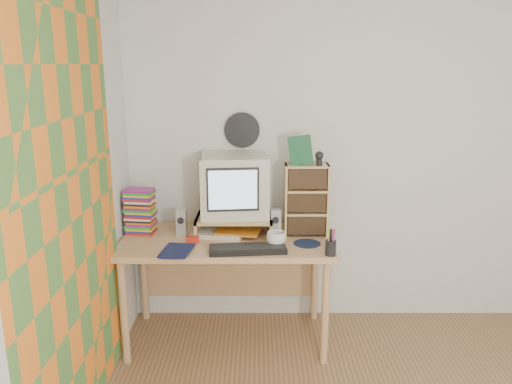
{
  "coord_description": "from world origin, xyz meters",
  "views": [
    {
      "loc": [
        -0.82,
        -1.78,
        1.89
      ],
      "look_at": [
        -0.83,
        1.33,
        1.08
      ],
      "focal_mm": 35.0,
      "sensor_mm": 36.0,
      "label": 1
    }
  ],
  "objects_px": {
    "desk": "(227,253)",
    "crt_monitor": "(234,185)",
    "cd_rack": "(306,200)",
    "mug": "(276,239)",
    "dvd_stack": "(140,214)",
    "diary": "(163,248)",
    "keyboard": "(248,249)"
  },
  "relations": [
    {
      "from": "desk",
      "to": "crt_monitor",
      "type": "distance_m",
      "value": 0.47
    },
    {
      "from": "cd_rack",
      "to": "mug",
      "type": "xyz_separation_m",
      "value": [
        -0.21,
        -0.24,
        -0.2
      ]
    },
    {
      "from": "dvd_stack",
      "to": "mug",
      "type": "xyz_separation_m",
      "value": [
        0.92,
        -0.27,
        -0.08
      ]
    },
    {
      "from": "desk",
      "to": "mug",
      "type": "bearing_deg",
      "value": -33.86
    },
    {
      "from": "desk",
      "to": "diary",
      "type": "height_order",
      "value": "diary"
    },
    {
      "from": "keyboard",
      "to": "dvd_stack",
      "type": "height_order",
      "value": "dvd_stack"
    },
    {
      "from": "dvd_stack",
      "to": "cd_rack",
      "type": "bearing_deg",
      "value": 6.35
    },
    {
      "from": "dvd_stack",
      "to": "diary",
      "type": "bearing_deg",
      "value": -51.26
    },
    {
      "from": "diary",
      "to": "crt_monitor",
      "type": "bearing_deg",
      "value": 50.52
    },
    {
      "from": "mug",
      "to": "crt_monitor",
      "type": "bearing_deg",
      "value": 132.26
    },
    {
      "from": "desk",
      "to": "cd_rack",
      "type": "relative_size",
      "value": 2.87
    },
    {
      "from": "desk",
      "to": "mug",
      "type": "height_order",
      "value": "mug"
    },
    {
      "from": "dvd_stack",
      "to": "mug",
      "type": "relative_size",
      "value": 2.13
    },
    {
      "from": "keyboard",
      "to": "dvd_stack",
      "type": "relative_size",
      "value": 1.8
    },
    {
      "from": "crt_monitor",
      "to": "cd_rack",
      "type": "bearing_deg",
      "value": -14.27
    },
    {
      "from": "dvd_stack",
      "to": "diary",
      "type": "xyz_separation_m",
      "value": [
        0.22,
        -0.36,
        -0.11
      ]
    },
    {
      "from": "crt_monitor",
      "to": "dvd_stack",
      "type": "height_order",
      "value": "crt_monitor"
    },
    {
      "from": "crt_monitor",
      "to": "diary",
      "type": "bearing_deg",
      "value": -142.96
    },
    {
      "from": "dvd_stack",
      "to": "keyboard",
      "type": "bearing_deg",
      "value": -17.78
    },
    {
      "from": "dvd_stack",
      "to": "cd_rack",
      "type": "distance_m",
      "value": 1.14
    },
    {
      "from": "dvd_stack",
      "to": "mug",
      "type": "bearing_deg",
      "value": -8.29
    },
    {
      "from": "desk",
      "to": "diary",
      "type": "bearing_deg",
      "value": -140.3
    },
    {
      "from": "desk",
      "to": "crt_monitor",
      "type": "xyz_separation_m",
      "value": [
        0.05,
        0.09,
        0.46
      ]
    },
    {
      "from": "cd_rack",
      "to": "diary",
      "type": "distance_m",
      "value": 1.0
    },
    {
      "from": "dvd_stack",
      "to": "cd_rack",
      "type": "xyz_separation_m",
      "value": [
        1.13,
        -0.03,
        0.11
      ]
    },
    {
      "from": "keyboard",
      "to": "dvd_stack",
      "type": "xyz_separation_m",
      "value": [
        -0.74,
        0.36,
        0.12
      ]
    },
    {
      "from": "crt_monitor",
      "to": "mug",
      "type": "xyz_separation_m",
      "value": [
        0.28,
        -0.31,
        -0.28
      ]
    },
    {
      "from": "cd_rack",
      "to": "crt_monitor",
      "type": "bearing_deg",
      "value": 171.04
    },
    {
      "from": "crt_monitor",
      "to": "mug",
      "type": "height_order",
      "value": "crt_monitor"
    },
    {
      "from": "mug",
      "to": "diary",
      "type": "distance_m",
      "value": 0.71
    },
    {
      "from": "crt_monitor",
      "to": "keyboard",
      "type": "bearing_deg",
      "value": -81.98
    },
    {
      "from": "desk",
      "to": "keyboard",
      "type": "height_order",
      "value": "keyboard"
    }
  ]
}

